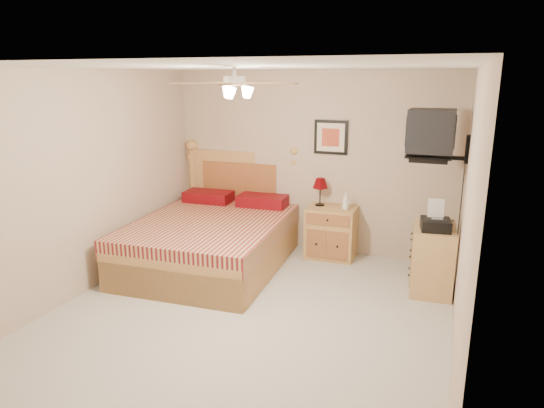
{
  "coord_description": "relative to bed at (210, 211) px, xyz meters",
  "views": [
    {
      "loc": [
        1.88,
        -4.18,
        2.42
      ],
      "look_at": [
        -0.07,
        0.9,
        0.98
      ],
      "focal_mm": 32.0,
      "sensor_mm": 36.0,
      "label": 1
    }
  ],
  "objects": [
    {
      "name": "dresser",
      "position": [
        2.74,
        0.23,
        -0.36
      ],
      "size": [
        0.5,
        0.68,
        0.77
      ],
      "primitive_type": "cube",
      "rotation": [
        0.0,
        0.0,
        0.07
      ],
      "color": "#A47C47",
      "rests_on": "ground"
    },
    {
      "name": "wall_right",
      "position": [
        3.01,
        -1.12,
        0.5
      ],
      "size": [
        0.04,
        4.5,
        2.5
      ],
      "primitive_type": "cube",
      "color": "tan",
      "rests_on": "ground"
    },
    {
      "name": "nightstand",
      "position": [
        1.38,
        0.88,
        -0.4
      ],
      "size": [
        0.66,
        0.5,
        0.7
      ],
      "primitive_type": "cube",
      "rotation": [
        0.0,
        0.0,
        0.03
      ],
      "color": "#A98248",
      "rests_on": "ground"
    },
    {
      "name": "wall_tv",
      "position": [
        2.76,
        0.22,
        1.06
      ],
      "size": [
        0.56,
        0.46,
        0.58
      ],
      "primitive_type": null,
      "color": "black",
      "rests_on": "wall_right"
    },
    {
      "name": "framed_picture",
      "position": [
        1.28,
        1.11,
        0.87
      ],
      "size": [
        0.46,
        0.04,
        0.46
      ],
      "primitive_type": "cube",
      "color": "black",
      "rests_on": "wall_back"
    },
    {
      "name": "ceiling",
      "position": [
        1.01,
        -1.12,
        1.75
      ],
      "size": [
        4.0,
        4.5,
        0.04
      ],
      "primitive_type": "cube",
      "color": "white",
      "rests_on": "ground"
    },
    {
      "name": "wall_front",
      "position": [
        1.01,
        -3.37,
        0.5
      ],
      "size": [
        4.0,
        0.04,
        2.5
      ],
      "primitive_type": "cube",
      "color": "tan",
      "rests_on": "ground"
    },
    {
      "name": "wall_back",
      "position": [
        1.01,
        1.13,
        0.5
      ],
      "size": [
        4.0,
        0.04,
        2.5
      ],
      "primitive_type": "cube",
      "color": "tan",
      "rests_on": "ground"
    },
    {
      "name": "lotion_bottle",
      "position": [
        1.57,
        0.86,
        0.07
      ],
      "size": [
        0.1,
        0.1,
        0.23
      ],
      "primitive_type": "imported",
      "rotation": [
        0.0,
        0.0,
        0.18
      ],
      "color": "white",
      "rests_on": "nightstand"
    },
    {
      "name": "bed",
      "position": [
        0.0,
        0.0,
        0.0
      ],
      "size": [
        1.9,
        2.41,
        1.5
      ],
      "primitive_type": null,
      "rotation": [
        0.0,
        0.0,
        0.06
      ],
      "color": "#AF763F",
      "rests_on": "ground"
    },
    {
      "name": "floor",
      "position": [
        1.01,
        -1.12,
        -0.75
      ],
      "size": [
        4.5,
        4.5,
        0.0
      ],
      "primitive_type": "plane",
      "color": "#A9A398",
      "rests_on": "ground"
    },
    {
      "name": "table_lamp",
      "position": [
        1.2,
        0.93,
        0.15
      ],
      "size": [
        0.26,
        0.26,
        0.38
      ],
      "primitive_type": null,
      "rotation": [
        0.0,
        0.0,
        0.28
      ],
      "color": "#570206",
      "rests_on": "nightstand"
    },
    {
      "name": "magazine_lower",
      "position": [
        2.71,
        0.47,
        0.04
      ],
      "size": [
        0.23,
        0.29,
        0.03
      ],
      "primitive_type": "imported",
      "rotation": [
        0.0,
        0.0,
        0.07
      ],
      "color": "#B0A08B",
      "rests_on": "dresser"
    },
    {
      "name": "magazine_upper",
      "position": [
        2.72,
        0.51,
        0.06
      ],
      "size": [
        0.27,
        0.31,
        0.02
      ],
      "primitive_type": "imported",
      "rotation": [
        0.0,
        0.0,
        0.37
      ],
      "color": "gray",
      "rests_on": "magazine_lower"
    },
    {
      "name": "fax_machine",
      "position": [
        2.74,
        0.12,
        0.19
      ],
      "size": [
        0.36,
        0.37,
        0.33
      ],
      "primitive_type": null,
      "rotation": [
        0.0,
        0.0,
        0.15
      ],
      "color": "black",
      "rests_on": "dresser"
    },
    {
      "name": "ceiling_fan",
      "position": [
        1.01,
        -1.32,
        1.61
      ],
      "size": [
        1.14,
        1.14,
        0.28
      ],
      "primitive_type": null,
      "color": "white",
      "rests_on": "ceiling"
    },
    {
      "name": "wall_left",
      "position": [
        -0.99,
        -1.12,
        0.5
      ],
      "size": [
        0.04,
        4.5,
        2.5
      ],
      "primitive_type": "cube",
      "color": "tan",
      "rests_on": "ground"
    }
  ]
}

